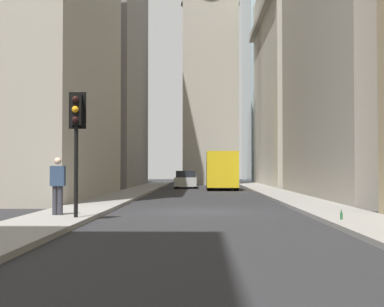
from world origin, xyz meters
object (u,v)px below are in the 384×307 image
object	(u,v)px
traffic_light_foreground	(76,125)
discarded_bottle	(341,216)
delivery_truck	(222,170)
sedan_silver	(186,180)
pedestrian	(58,183)

from	to	relation	value
traffic_light_foreground	discarded_bottle	world-z (taller)	traffic_light_foreground
traffic_light_foreground	delivery_truck	bearing A→B (deg)	-11.05
traffic_light_foreground	discarded_bottle	distance (m)	8.11
sedan_silver	discarded_bottle	bearing A→B (deg)	-170.45
traffic_light_foreground	pedestrian	world-z (taller)	traffic_light_foreground
traffic_light_foreground	sedan_silver	bearing A→B (deg)	-4.52
delivery_truck	pedestrian	size ratio (longest dim) A/B	3.62
delivery_truck	discarded_bottle	bearing A→B (deg)	-174.90
delivery_truck	pedestrian	xyz separation A→B (m)	(-25.82, 5.97, -0.34)
delivery_truck	sedan_silver	distance (m)	4.81
pedestrian	delivery_truck	bearing A→B (deg)	-13.03
delivery_truck	traffic_light_foreground	size ratio (longest dim) A/B	1.73
traffic_light_foreground	discarded_bottle	bearing A→B (deg)	-94.60
sedan_silver	pedestrian	xyz separation A→B (m)	(-29.65, 3.17, 0.45)
sedan_silver	discarded_bottle	xyz separation A→B (m)	(-31.14, -5.24, -0.42)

